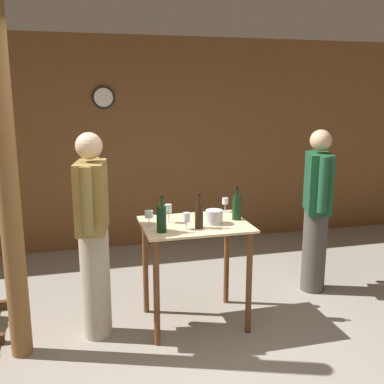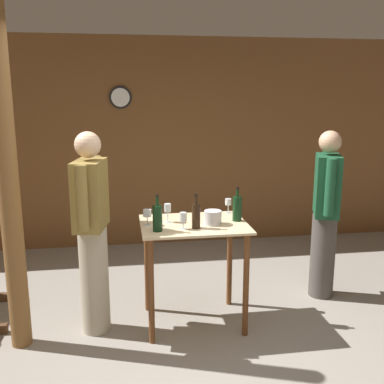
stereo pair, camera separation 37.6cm
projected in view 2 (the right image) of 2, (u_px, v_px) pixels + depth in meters
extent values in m
plane|color=gray|center=(204.00, 370.00, 3.31)|extent=(14.00, 14.00, 0.00)
cube|color=brown|center=(164.00, 144.00, 5.87)|extent=(8.40, 0.05, 2.70)
cylinder|color=black|center=(120.00, 97.00, 5.63)|extent=(0.28, 0.03, 0.28)
cylinder|color=white|center=(120.00, 97.00, 5.61)|extent=(0.23, 0.01, 0.23)
cube|color=beige|center=(194.00, 224.00, 3.82)|extent=(0.90, 0.70, 0.02)
cylinder|color=brown|center=(151.00, 292.00, 3.58)|extent=(0.05, 0.05, 0.89)
cylinder|color=brown|center=(246.00, 285.00, 3.69)|extent=(0.05, 0.05, 0.89)
cylinder|color=brown|center=(147.00, 265.00, 4.13)|extent=(0.05, 0.05, 0.89)
cylinder|color=brown|center=(230.00, 260.00, 4.25)|extent=(0.05, 0.05, 0.89)
cylinder|color=brown|center=(8.00, 181.00, 3.37)|extent=(0.16, 0.16, 2.70)
cylinder|color=black|center=(158.00, 219.00, 3.57)|extent=(0.08, 0.08, 0.21)
cylinder|color=black|center=(157.00, 200.00, 3.54)|extent=(0.02, 0.02, 0.09)
cylinder|color=black|center=(157.00, 196.00, 3.53)|extent=(0.03, 0.03, 0.02)
cylinder|color=black|center=(196.00, 216.00, 3.65)|extent=(0.07, 0.07, 0.20)
cylinder|color=black|center=(196.00, 199.00, 3.62)|extent=(0.02, 0.02, 0.09)
cylinder|color=black|center=(196.00, 194.00, 3.61)|extent=(0.03, 0.03, 0.02)
cylinder|color=black|center=(237.00, 209.00, 3.87)|extent=(0.08, 0.08, 0.21)
cylinder|color=black|center=(238.00, 192.00, 3.83)|extent=(0.02, 0.02, 0.08)
cylinder|color=black|center=(238.00, 189.00, 3.83)|extent=(0.03, 0.03, 0.02)
cylinder|color=silver|center=(147.00, 225.00, 3.75)|extent=(0.06, 0.06, 0.00)
cylinder|color=silver|center=(147.00, 221.00, 3.75)|extent=(0.01, 0.01, 0.07)
cylinder|color=silver|center=(147.00, 213.00, 3.73)|extent=(0.07, 0.07, 0.06)
cylinder|color=silver|center=(168.00, 222.00, 3.85)|extent=(0.06, 0.06, 0.00)
cylinder|color=silver|center=(168.00, 217.00, 3.84)|extent=(0.01, 0.01, 0.09)
cylinder|color=silver|center=(168.00, 208.00, 3.82)|extent=(0.06, 0.06, 0.07)
cylinder|color=silver|center=(183.00, 229.00, 3.65)|extent=(0.06, 0.06, 0.00)
cylinder|color=silver|center=(183.00, 225.00, 3.64)|extent=(0.01, 0.01, 0.06)
cylinder|color=silver|center=(183.00, 217.00, 3.63)|extent=(0.06, 0.06, 0.07)
cylinder|color=silver|center=(228.00, 213.00, 4.14)|extent=(0.06, 0.06, 0.00)
cylinder|color=silver|center=(228.00, 209.00, 4.13)|extent=(0.01, 0.01, 0.07)
cylinder|color=silver|center=(228.00, 202.00, 4.12)|extent=(0.06, 0.06, 0.06)
cylinder|color=silver|center=(213.00, 217.00, 3.77)|extent=(0.15, 0.15, 0.12)
cylinder|color=#4C4742|center=(323.00, 255.00, 4.45)|extent=(0.24, 0.24, 0.84)
cube|color=#194C2D|center=(327.00, 185.00, 4.30)|extent=(0.34, 0.45, 0.59)
sphere|color=tan|center=(330.00, 142.00, 4.21)|extent=(0.21, 0.21, 0.21)
cylinder|color=#194C2D|center=(325.00, 178.00, 4.53)|extent=(0.09, 0.09, 0.53)
cylinder|color=#194C2D|center=(330.00, 188.00, 4.05)|extent=(0.09, 0.09, 0.53)
cylinder|color=#B7AD93|center=(94.00, 280.00, 3.78)|extent=(0.24, 0.24, 0.92)
cube|color=olive|center=(90.00, 195.00, 3.62)|extent=(0.29, 0.43, 0.56)
sphere|color=beige|center=(88.00, 145.00, 3.53)|extent=(0.21, 0.21, 0.21)
cylinder|color=olive|center=(82.00, 198.00, 3.37)|extent=(0.09, 0.09, 0.50)
cylinder|color=olive|center=(97.00, 185.00, 3.86)|extent=(0.09, 0.09, 0.50)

